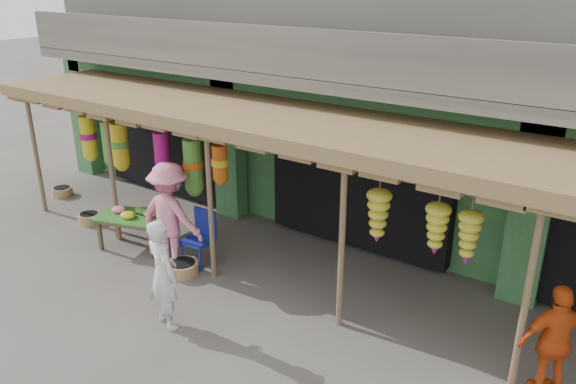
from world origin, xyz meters
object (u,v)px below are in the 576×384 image
Objects in this scene: blue_chair at (201,234)px; person_shopper at (171,216)px; person_front at (163,274)px; flower_table at (132,217)px; person_vendor at (555,342)px.

blue_chair is 0.52× the size of person_shopper.
person_front is 1.83m from person_shopper.
person_shopper reaches higher than flower_table.
person_shopper is at bearing -34.11° from person_vendor.
person_shopper is (-6.21, -0.33, 0.21)m from person_vendor.
person_front reaches higher than person_vendor.
blue_chair is at bearing -5.72° from flower_table.
flower_table is 0.76× the size of person_shopper.
flower_table is 0.86× the size of person_front.
person_front is 5.25m from person_vendor.
flower_table is at bearing -35.21° from person_vendor.
person_shopper is (-0.33, -0.38, 0.41)m from blue_chair.
person_front is (2.37, -1.43, 0.22)m from flower_table.
person_vendor is (4.98, 1.68, -0.09)m from person_front.
flower_table is 1.19m from person_shopper.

